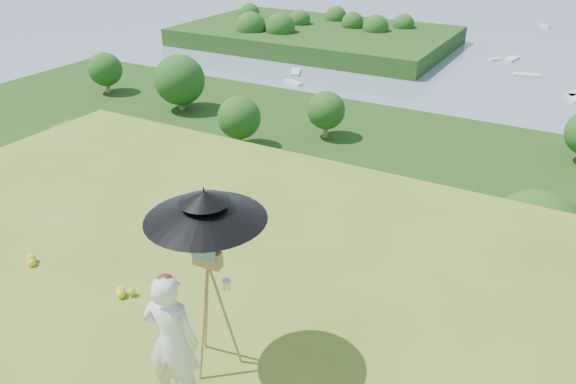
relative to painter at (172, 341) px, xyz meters
The scene contains 10 objects.
forest_slope 45.45m from the painter, 91.13° to the left, with size 140.00×56.00×22.00m, color #15370F.
shoreline_tier 82.93m from the painter, 90.52° to the left, with size 170.00×28.00×8.00m, color gray.
peninsula 174.44m from the painter, 116.12° to the left, with size 90.00×60.00×12.00m, color #15370F, non-canonical shape.
slope_trees 37.78m from the painter, 91.13° to the left, with size 110.00×50.00×6.00m, color #1C4B16, non-canonical shape.
harbor_town 80.26m from the painter, 90.52° to the left, with size 110.00×22.00×5.00m, color silver, non-canonical shape.
moored_boats 164.51m from the painter, 94.70° to the left, with size 140.00×140.00×0.70m, color white, non-canonical shape.
painter is the anchor object (origin of this frame).
field_easel 0.61m from the painter, 87.28° to the left, with size 0.62×0.62×1.63m, color #AE7B49, non-canonical shape.
sun_umbrella 1.18m from the painter, 87.81° to the left, with size 1.23×1.23×0.85m, color black, non-canonical shape.
painter_cap 0.74m from the painter, ahead, with size 0.18×0.22×0.10m, color #D97780, non-canonical shape.
Camera 1 is at (3.75, -2.46, 4.60)m, focal length 35.00 mm.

